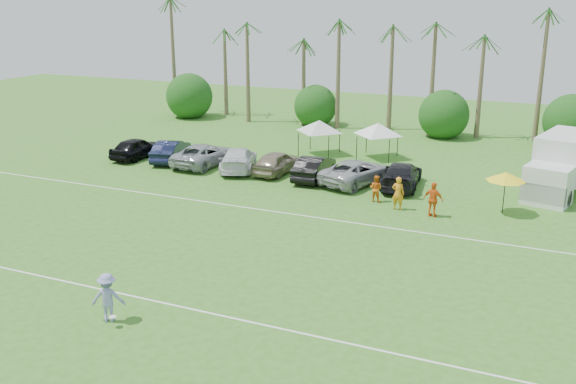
% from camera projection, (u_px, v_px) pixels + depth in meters
% --- Properties ---
extents(ground, '(120.00, 120.00, 0.00)m').
position_uv_depth(ground, '(94.00, 316.00, 24.39)').
color(ground, '#376F21').
rests_on(ground, ground).
extents(field_lines, '(80.00, 12.10, 0.01)m').
position_uv_depth(field_lines, '(203.00, 245.00, 31.39)').
color(field_lines, white).
rests_on(field_lines, ground).
extents(palm_tree_0, '(2.40, 2.40, 8.90)m').
position_uv_depth(palm_tree_0, '(165.00, 40.00, 63.91)').
color(palm_tree_0, brown).
rests_on(palm_tree_0, ground).
extents(palm_tree_1, '(2.40, 2.40, 9.90)m').
position_uv_depth(palm_tree_1, '(208.00, 32.00, 61.73)').
color(palm_tree_1, brown).
rests_on(palm_tree_1, ground).
extents(palm_tree_2, '(2.40, 2.40, 10.90)m').
position_uv_depth(palm_tree_2, '(254.00, 23.00, 59.56)').
color(palm_tree_2, brown).
rests_on(palm_tree_2, ground).
extents(palm_tree_3, '(2.40, 2.40, 11.90)m').
position_uv_depth(palm_tree_3, '(294.00, 14.00, 57.78)').
color(palm_tree_3, brown).
rests_on(palm_tree_3, ground).
extents(palm_tree_4, '(2.40, 2.40, 8.90)m').
position_uv_depth(palm_tree_4, '(335.00, 45.00, 57.00)').
color(palm_tree_4, brown).
rests_on(palm_tree_4, ground).
extents(palm_tree_5, '(2.40, 2.40, 9.90)m').
position_uv_depth(palm_tree_5, '(379.00, 36.00, 55.21)').
color(palm_tree_5, brown).
rests_on(palm_tree_5, ground).
extents(palm_tree_6, '(2.40, 2.40, 10.90)m').
position_uv_depth(palm_tree_6, '(426.00, 27.00, 53.42)').
color(palm_tree_6, brown).
rests_on(palm_tree_6, ground).
extents(palm_tree_7, '(2.40, 2.40, 11.90)m').
position_uv_depth(palm_tree_7, '(476.00, 17.00, 51.63)').
color(palm_tree_7, brown).
rests_on(palm_tree_7, ground).
extents(palm_tree_8, '(2.40, 2.40, 8.90)m').
position_uv_depth(palm_tree_8, '(539.00, 51.00, 50.47)').
color(palm_tree_8, brown).
rests_on(palm_tree_8, ground).
extents(bush_tree_0, '(4.00, 4.00, 4.00)m').
position_uv_depth(bush_tree_0, '(198.00, 97.00, 65.30)').
color(bush_tree_0, brown).
rests_on(bush_tree_0, ground).
extents(bush_tree_1, '(4.00, 4.00, 4.00)m').
position_uv_depth(bush_tree_1, '(317.00, 105.00, 60.31)').
color(bush_tree_1, brown).
rests_on(bush_tree_1, ground).
extents(bush_tree_2, '(4.00, 4.00, 4.00)m').
position_uv_depth(bush_tree_2, '(446.00, 114.00, 55.70)').
color(bush_tree_2, brown).
rests_on(bush_tree_2, ground).
extents(bush_tree_3, '(4.00, 4.00, 4.00)m').
position_uv_depth(bush_tree_3, '(571.00, 123.00, 51.86)').
color(bush_tree_3, brown).
rests_on(bush_tree_3, ground).
extents(sideline_player_a, '(0.71, 0.47, 1.94)m').
position_uv_depth(sideline_player_a, '(398.00, 193.00, 36.30)').
color(sideline_player_a, orange).
rests_on(sideline_player_a, ground).
extents(sideline_player_b, '(0.87, 0.73, 1.60)m').
position_uv_depth(sideline_player_b, '(376.00, 188.00, 37.79)').
color(sideline_player_b, orange).
rests_on(sideline_player_b, ground).
extents(sideline_player_c, '(1.23, 0.72, 1.96)m').
position_uv_depth(sideline_player_c, '(433.00, 200.00, 35.13)').
color(sideline_player_c, orange).
rests_on(sideline_player_c, ground).
extents(box_truck, '(4.19, 7.40, 3.60)m').
position_uv_depth(box_truck, '(562.00, 163.00, 38.99)').
color(box_truck, silver).
rests_on(box_truck, ground).
extents(canopy_tent_left, '(3.81, 3.81, 3.08)m').
position_uv_depth(canopy_tent_left, '(319.00, 120.00, 48.54)').
color(canopy_tent_left, black).
rests_on(canopy_tent_left, ground).
extents(canopy_tent_right, '(3.82, 3.82, 3.10)m').
position_uv_depth(canopy_tent_right, '(378.00, 123.00, 47.42)').
color(canopy_tent_right, black).
rests_on(canopy_tent_right, ground).
extents(market_umbrella, '(2.16, 2.16, 2.40)m').
position_uv_depth(market_umbrella, '(506.00, 177.00, 35.27)').
color(market_umbrella, black).
rests_on(market_umbrella, ground).
extents(frisbee_player, '(1.42, 1.16, 1.91)m').
position_uv_depth(frisbee_player, '(108.00, 298.00, 23.80)').
color(frisbee_player, '#8989C3').
rests_on(frisbee_player, ground).
extents(parked_car_0, '(2.07, 4.71, 1.58)m').
position_uv_depth(parked_car_0, '(136.00, 148.00, 47.91)').
color(parked_car_0, black).
rests_on(parked_car_0, ground).
extents(parked_car_1, '(2.82, 5.05, 1.58)m').
position_uv_depth(parked_car_1, '(171.00, 151.00, 47.06)').
color(parked_car_1, black).
rests_on(parked_car_1, ground).
extents(parked_car_2, '(2.77, 5.74, 1.58)m').
position_uv_depth(parked_car_2, '(204.00, 155.00, 45.88)').
color(parked_car_2, '#9A9FA4').
rests_on(parked_car_2, ground).
extents(parked_car_3, '(4.00, 5.86, 1.58)m').
position_uv_depth(parked_car_3, '(238.00, 159.00, 44.65)').
color(parked_car_3, white).
rests_on(parked_car_3, ground).
extents(parked_car_4, '(2.19, 4.75, 1.58)m').
position_uv_depth(parked_car_4, '(277.00, 162.00, 43.80)').
color(parked_car_4, gray).
rests_on(parked_car_4, ground).
extents(parked_car_5, '(1.91, 4.86, 1.58)m').
position_uv_depth(parked_car_5, '(314.00, 168.00, 42.38)').
color(parked_car_5, black).
rests_on(parked_car_5, ground).
extents(parked_car_6, '(4.18, 6.19, 1.58)m').
position_uv_depth(parked_car_6, '(356.00, 172.00, 41.40)').
color(parked_car_6, '#A6A7AB').
rests_on(parked_car_6, ground).
extents(parked_car_7, '(2.80, 5.64, 1.58)m').
position_uv_depth(parked_car_7, '(401.00, 175.00, 40.69)').
color(parked_car_7, black).
rests_on(parked_car_7, ground).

